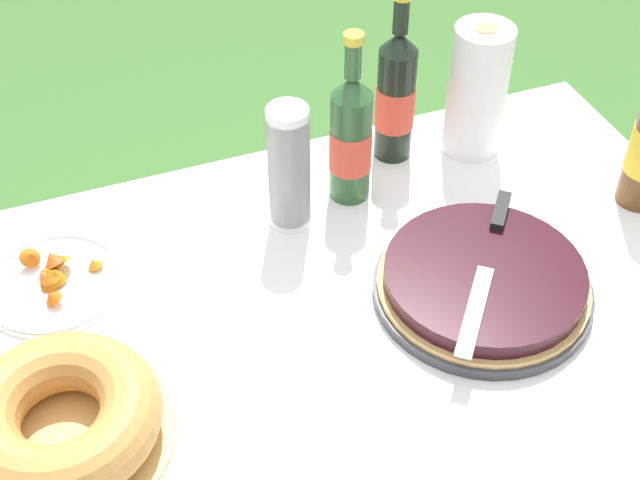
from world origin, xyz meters
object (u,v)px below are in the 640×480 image
berry_tart (483,283)px  cup_stack (289,168)px  serving_knife (489,255)px  juice_bottle_red (396,96)px  cider_bottle_green (351,138)px  bundt_cake (61,418)px  snack_plate_left (53,280)px  paper_towel_roll (477,91)px

berry_tart → cup_stack: (-0.23, 0.28, 0.09)m
serving_knife → cup_stack: cup_stack is taller
berry_tart → serving_knife: bearing=51.3°
cup_stack → juice_bottle_red: (0.25, 0.12, 0.01)m
cider_bottle_green → juice_bottle_red: bearing=33.9°
cider_bottle_green → juice_bottle_red: juice_bottle_red is taller
serving_knife → juice_bottle_red: size_ratio=0.90×
bundt_cake → cider_bottle_green: size_ratio=0.94×
bundt_cake → cup_stack: bearing=35.4°
berry_tart → snack_plate_left: bearing=157.5°
paper_towel_roll → snack_plate_left: bearing=-173.5°
berry_tart → paper_towel_roll: bearing=65.0°
serving_knife → cider_bottle_green: bearing=-118.5°
bundt_cake → paper_towel_roll: 0.94m
bundt_cake → snack_plate_left: bearing=84.6°
cup_stack → snack_plate_left: bearing=-178.4°
juice_bottle_red → snack_plate_left: size_ratio=1.48×
bundt_cake → paper_towel_roll: (0.84, 0.40, 0.08)m
cup_stack → paper_towel_roll: paper_towel_roll is taller
paper_towel_roll → serving_knife: bearing=-114.0°
bundt_cake → snack_plate_left: 0.31m
serving_knife → juice_bottle_red: juice_bottle_red is taller
cup_stack → snack_plate_left: 0.43m
berry_tart → serving_knife: 0.05m
snack_plate_left → berry_tart: bearing=-22.5°
serving_knife → paper_towel_roll: bearing=-165.3°
bundt_cake → cider_bottle_green: bearing=31.6°
cider_bottle_green → snack_plate_left: 0.56m
serving_knife → juice_bottle_red: (0.00, 0.37, 0.07)m
cider_bottle_green → paper_towel_roll: cider_bottle_green is taller
berry_tart → cider_bottle_green: cider_bottle_green is taller
cup_stack → juice_bottle_red: bearing=25.1°
juice_bottle_red → paper_towel_roll: 0.15m
serving_knife → snack_plate_left: bearing=-71.6°
snack_plate_left → cup_stack: bearing=1.6°
cup_stack → paper_towel_roll: size_ratio=0.92×
berry_tart → cider_bottle_green: bearing=108.4°
serving_knife → snack_plate_left: 0.71m
serving_knife → bundt_cake: size_ratio=1.00×
cup_stack → paper_towel_roll: 0.41m
serving_knife → paper_towel_roll: size_ratio=1.18×
cider_bottle_green → berry_tart: bearing=-71.6°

